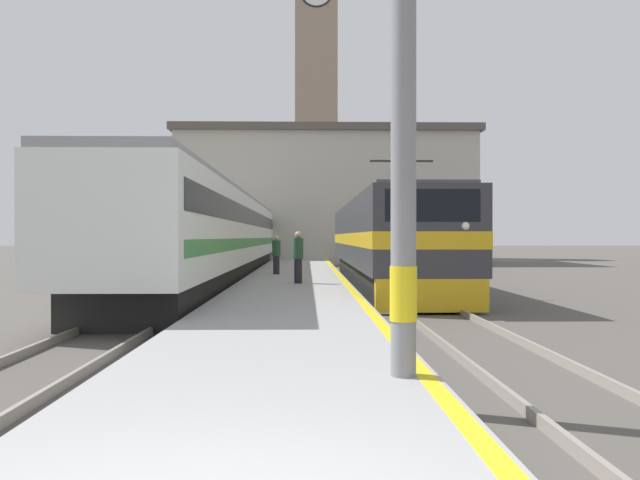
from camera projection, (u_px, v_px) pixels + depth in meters
name	position (u px, v px, depth m)	size (l,w,h in m)	color
ground_plane	(298.00, 273.00, 33.10)	(200.00, 200.00, 0.00)	#514C47
platform	(297.00, 275.00, 28.10)	(3.77, 140.00, 0.40)	#999999
rail_track_near	(374.00, 279.00, 28.18)	(2.83, 140.00, 0.16)	#514C47
rail_track_far	(223.00, 279.00, 28.03)	(2.84, 140.00, 0.16)	#514C47
locomotive_train	(383.00, 241.00, 24.88)	(2.92, 19.94, 4.38)	black
passenger_train	(243.00, 235.00, 36.96)	(2.92, 51.72, 3.72)	black
catenary_mast	(409.00, 1.00, 6.78)	(2.29, 0.30, 8.31)	gray
person_on_platform	(298.00, 256.00, 20.34)	(0.34, 0.34, 1.69)	#23232D
second_waiting_passenger	(276.00, 254.00, 25.37)	(0.34, 0.34, 1.57)	#23232D
clock_tower	(316.00, 86.00, 59.02)	(4.89, 4.89, 30.73)	gray
station_building	(325.00, 198.00, 46.86)	(21.41, 10.22, 9.64)	#B7B2A3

